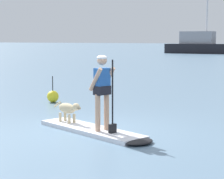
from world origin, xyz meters
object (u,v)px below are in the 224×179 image
dog (68,109)px  marker_buoy (53,96)px  paddleboard (97,131)px  moored_boat_far_port (201,45)px  person_paddler (103,87)px

dog → marker_buoy: marker_buoy is taller
paddleboard → marker_buoy: marker_buoy is taller
paddleboard → dog: 1.17m
moored_boat_far_port → dog: bearing=-74.8°
paddleboard → moored_boat_far_port: moored_boat_far_port is taller
paddleboard → marker_buoy: (-3.92, 3.39, 0.16)m
person_paddler → marker_buoy: bearing=140.0°
person_paddler → marker_buoy: 5.45m
paddleboard → person_paddler: person_paddler is taller
person_paddler → marker_buoy: person_paddler is taller
marker_buoy → paddleboard: bearing=-40.9°
dog → person_paddler: bearing=-17.8°
dog → moored_boat_far_port: moored_boat_far_port is taller
person_paddler → moored_boat_far_port: size_ratio=0.14×
paddleboard → dog: bearing=162.2°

